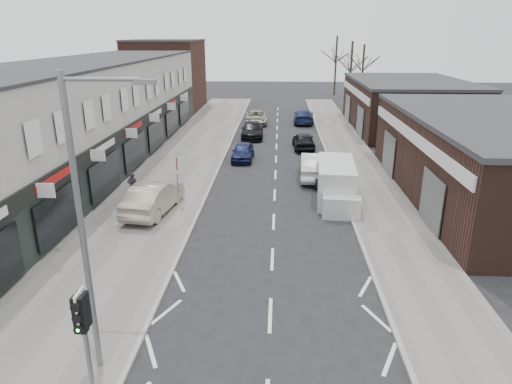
# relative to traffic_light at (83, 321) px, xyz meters

# --- Properties ---
(ground) EXTENTS (160.00, 160.00, 0.00)m
(ground) POSITION_rel_traffic_light_xyz_m (4.40, 2.02, -2.41)
(ground) COLOR black
(ground) RESTS_ON ground
(pavement_left) EXTENTS (5.50, 64.00, 0.12)m
(pavement_left) POSITION_rel_traffic_light_xyz_m (-2.35, 24.02, -2.35)
(pavement_left) COLOR slate
(pavement_left) RESTS_ON ground
(pavement_right) EXTENTS (3.50, 64.00, 0.12)m
(pavement_right) POSITION_rel_traffic_light_xyz_m (10.15, 24.02, -2.35)
(pavement_right) COLOR slate
(pavement_right) RESTS_ON ground
(shop_terrace_left) EXTENTS (8.00, 41.00, 7.10)m
(shop_terrace_left) POSITION_rel_traffic_light_xyz_m (-9.10, 21.52, 1.14)
(shop_terrace_left) COLOR #BBB8AB
(shop_terrace_left) RESTS_ON ground
(brick_block_far) EXTENTS (8.00, 10.00, 8.00)m
(brick_block_far) POSITION_rel_traffic_light_xyz_m (-9.10, 47.02, 1.59)
(brick_block_far) COLOR #45261D
(brick_block_far) RESTS_ON ground
(right_unit_near) EXTENTS (10.00, 18.00, 4.50)m
(right_unit_near) POSITION_rel_traffic_light_xyz_m (16.90, 16.02, -0.16)
(right_unit_near) COLOR #371F19
(right_unit_near) RESTS_ON ground
(right_unit_far) EXTENTS (10.00, 16.00, 4.50)m
(right_unit_far) POSITION_rel_traffic_light_xyz_m (16.90, 36.02, -0.16)
(right_unit_far) COLOR #371F19
(right_unit_far) RESTS_ON ground
(tree_far_a) EXTENTS (3.60, 3.60, 8.00)m
(tree_far_a) POSITION_rel_traffic_light_xyz_m (13.40, 50.02, -2.41)
(tree_far_a) COLOR #382D26
(tree_far_a) RESTS_ON ground
(tree_far_b) EXTENTS (3.60, 3.60, 7.50)m
(tree_far_b) POSITION_rel_traffic_light_xyz_m (15.90, 56.02, -2.41)
(tree_far_b) COLOR #382D26
(tree_far_b) RESTS_ON ground
(tree_far_c) EXTENTS (3.60, 3.60, 8.50)m
(tree_far_c) POSITION_rel_traffic_light_xyz_m (12.90, 62.02, -2.41)
(tree_far_c) COLOR #382D26
(tree_far_c) RESTS_ON ground
(traffic_light) EXTENTS (0.28, 0.60, 3.10)m
(traffic_light) POSITION_rel_traffic_light_xyz_m (0.00, 0.00, 0.00)
(traffic_light) COLOR slate
(traffic_light) RESTS_ON pavement_left
(street_lamp) EXTENTS (2.23, 0.22, 8.00)m
(street_lamp) POSITION_rel_traffic_light_xyz_m (-0.13, 1.22, 2.20)
(street_lamp) COLOR slate
(street_lamp) RESTS_ON pavement_left
(warning_sign) EXTENTS (0.12, 0.80, 2.70)m
(warning_sign) POSITION_rel_traffic_light_xyz_m (-0.76, 14.02, -0.21)
(warning_sign) COLOR slate
(warning_sign) RESTS_ON pavement_left
(white_van) EXTENTS (2.30, 5.66, 2.15)m
(white_van) POSITION_rel_traffic_light_xyz_m (7.80, 15.21, -1.40)
(white_van) COLOR silver
(white_van) RESTS_ON ground
(sedan_on_pavement) EXTENTS (2.31, 5.01, 1.59)m
(sedan_on_pavement) POSITION_rel_traffic_light_xyz_m (-1.81, 12.73, -1.50)
(sedan_on_pavement) COLOR #A29982
(sedan_on_pavement) RESTS_ON pavement_left
(pedestrian) EXTENTS (0.64, 0.49, 1.56)m
(pedestrian) POSITION_rel_traffic_light_xyz_m (-3.44, 14.53, -1.52)
(pedestrian) COLOR black
(pedestrian) RESTS_ON pavement_left
(parked_car_left_a) EXTENTS (1.59, 3.77, 1.27)m
(parked_car_left_a) POSITION_rel_traffic_light_xyz_m (1.95, 23.63, -1.78)
(parked_car_left_a) COLOR #13183E
(parked_car_left_a) RESTS_ON ground
(parked_car_left_b) EXTENTS (2.06, 4.77, 1.37)m
(parked_car_left_b) POSITION_rel_traffic_light_xyz_m (2.20, 31.33, -1.73)
(parked_car_left_b) COLOR black
(parked_car_left_b) RESTS_ON ground
(parked_car_left_c) EXTENTS (2.48, 4.91, 1.33)m
(parked_car_left_c) POSITION_rel_traffic_light_xyz_m (2.20, 37.94, -1.75)
(parked_car_left_c) COLOR #A39E82
(parked_car_left_c) RESTS_ON ground
(parked_car_right_a) EXTENTS (1.98, 5.08, 1.65)m
(parked_car_right_a) POSITION_rel_traffic_light_xyz_m (6.92, 19.51, -1.59)
(parked_car_right_a) COLOR silver
(parked_car_right_a) RESTS_ON ground
(parked_car_right_b) EXTENTS (1.83, 4.12, 1.38)m
(parked_car_right_b) POSITION_rel_traffic_light_xyz_m (6.60, 27.26, -1.73)
(parked_car_right_b) COLOR black
(parked_car_right_b) RESTS_ON ground
(parked_car_right_c) EXTENTS (2.23, 5.01, 1.43)m
(parked_car_right_c) POSITION_rel_traffic_light_xyz_m (7.14, 38.60, -1.70)
(parked_car_right_c) COLOR #151F43
(parked_car_right_c) RESTS_ON ground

